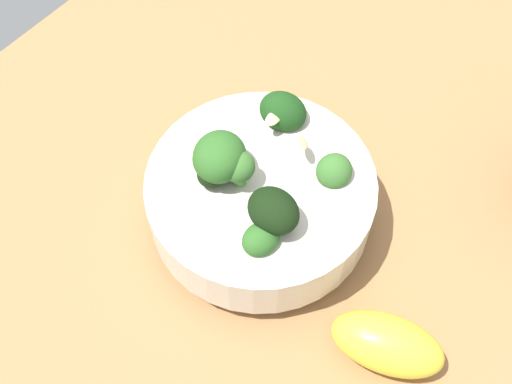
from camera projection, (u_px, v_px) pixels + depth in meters
ground_plane at (300, 188)px, 59.18cm from camera, size 64.45×64.45×4.84cm
bowl_of_broccoli at (256, 191)px, 51.31cm from camera, size 17.87×17.87×10.51cm
lemon_wedge at (387, 344)px, 46.86cm from camera, size 6.62×9.22×4.05cm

